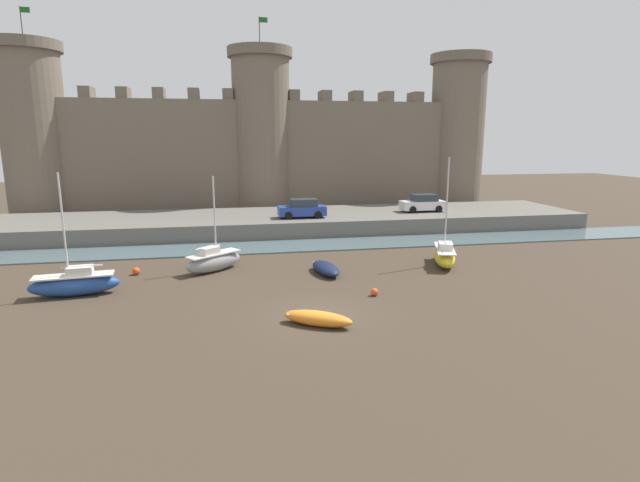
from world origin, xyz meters
TOP-DOWN VIEW (x-y plane):
  - ground_plane at (0.00, 0.00)m, footprint 160.00×160.00m
  - water_channel at (0.00, 15.33)m, footprint 80.00×4.50m
  - quay_road at (0.00, 22.58)m, footprint 56.70×10.00m
  - castle at (-0.00, 32.53)m, footprint 51.41×6.72m
  - rowboat_midflat_centre at (1.85, 7.17)m, footprint 1.76×3.47m
  - rowboat_foreground_centre at (-0.22, -1.22)m, footprint 3.30×2.48m
  - sailboat_foreground_left at (-12.15, 5.43)m, footprint 4.64×1.79m
  - sailboat_midflat_right at (9.96, 7.78)m, footprint 2.75×4.63m
  - sailboat_midflat_left at (-4.96, 9.05)m, footprint 3.92×3.43m
  - mooring_buoy_near_shore at (3.54, 2.40)m, footprint 0.42×0.42m
  - mooring_buoy_off_centre at (-9.65, 9.11)m, footprint 0.46×0.46m
  - car_quay_west at (2.44, 20.37)m, footprint 4.10×1.89m
  - car_quay_centre_east at (14.11, 21.77)m, footprint 4.10×1.89m

SIDE VIEW (x-z plane):
  - ground_plane at x=0.00m, z-range 0.00..0.00m
  - water_channel at x=0.00m, z-range 0.00..0.10m
  - mooring_buoy_near_shore at x=3.54m, z-range 0.00..0.42m
  - mooring_buoy_off_centre at x=-9.65m, z-range 0.00..0.46m
  - rowboat_foreground_centre at x=-0.22m, z-range 0.02..0.67m
  - rowboat_midflat_centre at x=1.85m, z-range 0.02..0.69m
  - sailboat_foreground_left at x=-12.15m, z-range -2.61..3.95m
  - sailboat_midflat_right at x=9.96m, z-range -2.85..4.20m
  - sailboat_midflat_left at x=-4.96m, z-range -2.31..3.66m
  - quay_road at x=0.00m, z-range 0.00..1.41m
  - car_quay_west at x=2.44m, z-range 1.38..3.00m
  - car_quay_centre_east at x=14.11m, z-range 1.38..3.00m
  - castle at x=0.00m, z-range -2.56..17.73m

